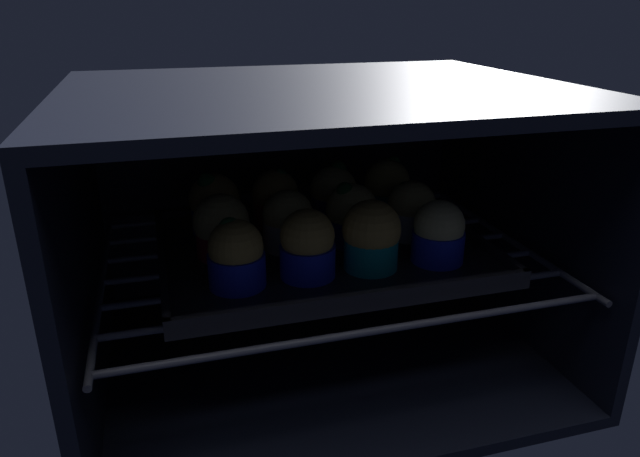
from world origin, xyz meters
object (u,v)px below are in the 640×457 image
at_px(muffin_row2_col1, 276,200).
at_px(muffin_row2_col0, 214,205).
at_px(muffin_row0_col3, 439,234).
at_px(muffin_row1_col2, 351,215).
at_px(muffin_row0_col2, 371,237).
at_px(muffin_row1_col0, 222,228).
at_px(muffin_row1_col1, 288,222).
at_px(muffin_row2_col2, 333,195).
at_px(baking_tray, 320,248).
at_px(muffin_row0_col1, 307,246).
at_px(muffin_row0_col0, 236,255).
at_px(muffin_row1_col3, 411,211).
at_px(muffin_row2_col3, 387,189).

bearing_deg(muffin_row2_col1, muffin_row2_col0, 178.58).
bearing_deg(muffin_row0_col3, muffin_row1_col2, 133.43).
height_order(muffin_row0_col3, muffin_row1_col2, muffin_row1_col2).
relative_size(muffin_row0_col2, muffin_row0_col3, 1.09).
distance_m(muffin_row1_col0, muffin_row1_col1, 0.08).
height_order(muffin_row1_col1, muffin_row1_col2, muffin_row1_col2).
bearing_deg(muffin_row2_col2, muffin_row2_col0, 179.49).
relative_size(baking_tray, muffin_row0_col1, 5.05).
distance_m(muffin_row0_col1, muffin_row2_col1, 0.17).
bearing_deg(muffin_row0_col3, muffin_row0_col0, 179.70).
bearing_deg(muffin_row0_col1, muffin_row0_col3, -1.09).
distance_m(baking_tray, muffin_row1_col2, 0.06).
bearing_deg(muffin_row0_col1, muffin_row1_col2, 45.52).
distance_m(muffin_row0_col0, muffin_row1_col3, 0.26).
distance_m(muffin_row0_col2, muffin_row1_col0, 0.18).
xyz_separation_m(muffin_row0_col2, muffin_row1_col2, (0.00, 0.08, -0.00)).
xyz_separation_m(muffin_row2_col1, muffin_row2_col2, (0.08, 0.00, -0.00)).
xyz_separation_m(baking_tray, muffin_row0_col0, (-0.12, -0.08, 0.04)).
distance_m(muffin_row0_col3, muffin_row2_col3, 0.17).
distance_m(muffin_row1_col2, muffin_row2_col2, 0.08).
distance_m(muffin_row1_col3, muffin_row2_col0, 0.26).
distance_m(muffin_row2_col1, muffin_row2_col2, 0.08).
distance_m(muffin_row1_col0, muffin_row2_col2, 0.19).
bearing_deg(muffin_row1_col2, muffin_row1_col1, 177.03).
bearing_deg(muffin_row0_col0, muffin_row0_col2, 0.75).
xyz_separation_m(muffin_row1_col0, muffin_row2_col2, (0.17, 0.08, 0.00)).
height_order(baking_tray, muffin_row2_col0, muffin_row2_col0).
xyz_separation_m(muffin_row2_col0, muffin_row2_col2, (0.17, -0.00, -0.00)).
bearing_deg(muffin_row2_col3, muffin_row1_col1, -154.98).
distance_m(muffin_row0_col0, muffin_row0_col1, 0.08).
bearing_deg(muffin_row1_col3, muffin_row1_col2, 178.22).
xyz_separation_m(muffin_row0_col1, muffin_row0_col3, (0.16, -0.00, -0.00)).
relative_size(muffin_row1_col1, muffin_row2_col3, 0.88).
relative_size(muffin_row1_col0, muffin_row2_col0, 0.91).
distance_m(baking_tray, muffin_row2_col3, 0.16).
distance_m(baking_tray, muffin_row1_col0, 0.13).
height_order(muffin_row0_col3, muffin_row2_col2, muffin_row2_col2).
xyz_separation_m(muffin_row1_col0, muffin_row2_col1, (0.08, 0.08, 0.00)).
relative_size(muffin_row1_col2, muffin_row2_col2, 0.97).
bearing_deg(muffin_row1_col0, muffin_row0_col3, -19.81).
bearing_deg(muffin_row1_col0, baking_tray, -1.46).
relative_size(muffin_row0_col1, muffin_row1_col2, 0.97).
bearing_deg(muffin_row0_col3, muffin_row2_col1, 134.15).
distance_m(muffin_row0_col0, muffin_row1_col1, 0.12).
height_order(muffin_row0_col0, muffin_row0_col3, muffin_row0_col0).
bearing_deg(muffin_row0_col3, muffin_row1_col0, 160.19).
bearing_deg(muffin_row1_col3, muffin_row0_col1, -154.01).
bearing_deg(muffin_row0_col2, muffin_row2_col0, 134.14).
height_order(muffin_row0_col0, muffin_row2_col1, muffin_row2_col1).
xyz_separation_m(muffin_row0_col0, muffin_row2_col1, (0.08, 0.17, 0.00)).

